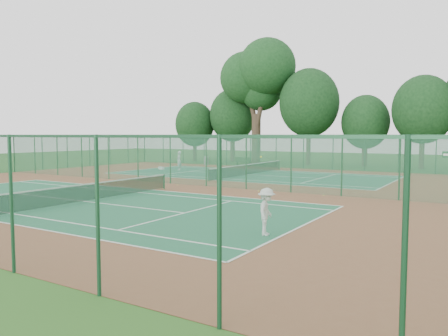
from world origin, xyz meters
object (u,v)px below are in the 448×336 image
(player_near, at_px, (267,212))
(player_far, at_px, (179,161))
(kit_bag, at_px, (161,168))
(big_tree, at_px, (258,76))
(trash_bin, at_px, (206,161))
(bench, at_px, (243,162))

(player_near, relative_size, player_far, 0.87)
(kit_bag, height_order, big_tree, big_tree)
(trash_bin, bearing_deg, player_far, -75.88)
(big_tree, bearing_deg, player_near, -62.51)
(trash_bin, xyz_separation_m, big_tree, (3.58, 6.03, 10.08))
(trash_bin, distance_m, big_tree, 12.28)
(bench, relative_size, big_tree, 0.12)
(player_near, bearing_deg, big_tree, 12.90)
(bench, relative_size, kit_bag, 2.30)
(trash_bin, relative_size, bench, 0.57)
(player_far, bearing_deg, big_tree, 151.68)
(player_near, height_order, trash_bin, player_near)
(player_far, relative_size, big_tree, 0.13)
(kit_bag, bearing_deg, player_near, -20.21)
(player_near, xyz_separation_m, kit_bag, (-21.55, 20.41, -0.69))
(player_near, bearing_deg, bench, 15.76)
(kit_bag, xyz_separation_m, big_tree, (3.65, 13.98, 10.43))
(bench, xyz_separation_m, big_tree, (-1.32, 6.09, 10.04))
(player_near, relative_size, trash_bin, 1.67)
(kit_bag, bearing_deg, trash_bin, 112.70)
(player_far, height_order, bench, player_far)
(trash_bin, bearing_deg, big_tree, 59.30)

